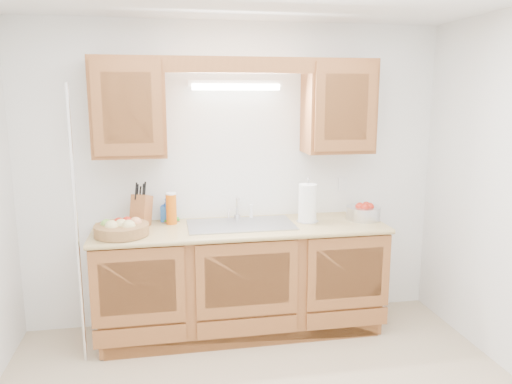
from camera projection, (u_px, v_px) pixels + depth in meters
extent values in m
cube|color=white|center=(235.00, 176.00, 4.19)|extent=(3.50, 0.02, 2.50)
cube|color=white|center=(399.00, 359.00, 1.29)|extent=(3.50, 0.02, 2.50)
cube|color=brown|center=(241.00, 280.00, 4.05)|extent=(2.20, 0.60, 0.86)
cube|color=tan|center=(241.00, 228.00, 3.95)|extent=(2.30, 0.63, 0.04)
cube|color=brown|center=(129.00, 108.00, 3.77)|extent=(0.55, 0.33, 0.75)
cube|color=brown|center=(338.00, 107.00, 4.06)|extent=(0.55, 0.33, 0.75)
cube|color=brown|center=(240.00, 65.00, 3.71)|extent=(2.20, 0.05, 0.12)
cylinder|color=white|center=(236.00, 87.00, 3.95)|extent=(0.70, 0.05, 0.05)
cube|color=white|center=(236.00, 83.00, 3.97)|extent=(0.76, 0.06, 0.05)
cube|color=#9E9EA3|center=(241.00, 225.00, 3.97)|extent=(0.84, 0.46, 0.01)
cube|color=#9E9EA3|center=(215.00, 236.00, 3.95)|extent=(0.39, 0.40, 0.16)
cube|color=#9E9EA3|center=(267.00, 234.00, 4.02)|extent=(0.39, 0.40, 0.16)
cylinder|color=silver|center=(237.00, 217.00, 4.16)|extent=(0.06, 0.06, 0.04)
cylinder|color=silver|center=(237.00, 207.00, 4.14)|extent=(0.02, 0.02, 0.16)
cylinder|color=silver|center=(238.00, 198.00, 4.08)|extent=(0.02, 0.12, 0.02)
cylinder|color=white|center=(251.00, 211.00, 4.17)|extent=(0.03, 0.03, 0.12)
cylinder|color=silver|center=(77.00, 229.00, 3.47)|extent=(0.03, 0.03, 2.00)
cube|color=white|center=(343.00, 184.00, 4.37)|extent=(0.08, 0.01, 0.12)
cylinder|color=#9C6C3F|center=(122.00, 230.00, 3.67)|extent=(0.50, 0.50, 0.08)
sphere|color=#D8C67F|center=(112.00, 227.00, 3.61)|extent=(0.10, 0.10, 0.10)
sphere|color=#D8C67F|center=(129.00, 227.00, 3.62)|extent=(0.10, 0.10, 0.10)
sphere|color=tan|center=(136.00, 223.00, 3.72)|extent=(0.09, 0.09, 0.09)
sphere|color=#B32414|center=(119.00, 223.00, 3.72)|extent=(0.09, 0.09, 0.09)
sphere|color=#72A53F|center=(106.00, 225.00, 3.68)|extent=(0.09, 0.09, 0.09)
sphere|color=#D8C67F|center=(121.00, 225.00, 3.65)|extent=(0.10, 0.10, 0.10)
sphere|color=#B32414|center=(127.00, 222.00, 3.77)|extent=(0.08, 0.08, 0.08)
cube|color=brown|center=(141.00, 211.00, 3.92)|extent=(0.19, 0.24, 0.28)
cylinder|color=black|center=(136.00, 193.00, 3.87)|extent=(0.03, 0.04, 0.10)
cylinder|color=black|center=(140.00, 193.00, 3.87)|extent=(0.03, 0.04, 0.10)
cylinder|color=black|center=(145.00, 192.00, 3.88)|extent=(0.03, 0.04, 0.10)
cylinder|color=black|center=(137.00, 191.00, 3.91)|extent=(0.03, 0.04, 0.10)
cylinder|color=black|center=(143.00, 190.00, 3.92)|extent=(0.03, 0.04, 0.10)
cylinder|color=black|center=(136.00, 189.00, 3.94)|extent=(0.03, 0.04, 0.10)
cylinder|color=black|center=(145.00, 188.00, 3.95)|extent=(0.03, 0.04, 0.10)
cylinder|color=#D45F0B|center=(171.00, 209.00, 3.98)|extent=(0.10, 0.10, 0.24)
cylinder|color=white|center=(171.00, 194.00, 3.96)|extent=(0.08, 0.08, 0.01)
imported|color=blue|center=(166.00, 210.00, 4.07)|extent=(0.10, 0.10, 0.19)
cube|color=#CC333F|center=(172.00, 221.00, 4.09)|extent=(0.13, 0.09, 0.01)
cube|color=green|center=(172.00, 220.00, 4.09)|extent=(0.13, 0.09, 0.02)
cylinder|color=silver|center=(307.00, 222.00, 4.06)|extent=(0.18, 0.18, 0.01)
cylinder|color=silver|center=(308.00, 201.00, 4.02)|extent=(0.02, 0.02, 0.36)
cylinder|color=white|center=(308.00, 203.00, 4.03)|extent=(0.18, 0.18, 0.30)
sphere|color=silver|center=(308.00, 179.00, 3.99)|extent=(0.02, 0.02, 0.02)
cylinder|color=silver|center=(363.00, 213.00, 4.14)|extent=(0.36, 0.36, 0.11)
sphere|color=#B32414|center=(360.00, 207.00, 4.12)|extent=(0.08, 0.08, 0.08)
sphere|color=#B32414|center=(366.00, 206.00, 4.15)|extent=(0.08, 0.08, 0.08)
sphere|color=#B32414|center=(365.00, 208.00, 4.10)|extent=(0.08, 0.08, 0.08)
sphere|color=#B32414|center=(370.00, 207.00, 4.11)|extent=(0.08, 0.08, 0.08)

